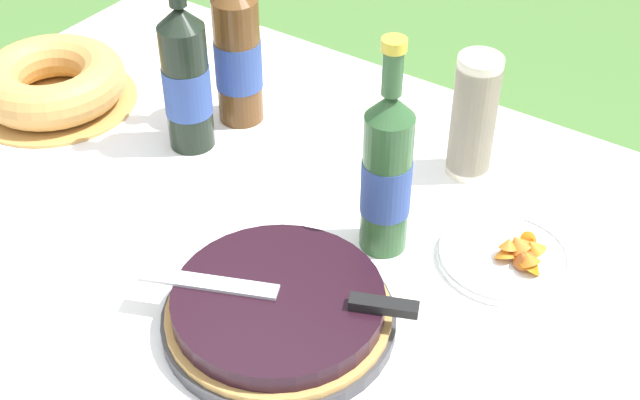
{
  "coord_description": "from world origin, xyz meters",
  "views": [
    {
      "loc": [
        0.58,
        -0.74,
        1.6
      ],
      "look_at": [
        0.0,
        0.11,
        0.78
      ],
      "focal_mm": 50.0,
      "sensor_mm": 36.0,
      "label": 1
    }
  ],
  "objects_px": {
    "serving_knife": "(300,295)",
    "cider_bottle_green": "(387,173)",
    "berry_tart": "(279,310)",
    "juice_bottle_red": "(186,78)",
    "bundt_cake": "(52,82)",
    "cider_bottle_amber": "(238,52)",
    "snack_plate_left": "(508,255)",
    "cup_stack": "(474,117)"
  },
  "relations": [
    {
      "from": "cider_bottle_green",
      "to": "bundt_cake",
      "type": "bearing_deg",
      "value": -179.73
    },
    {
      "from": "bundt_cake",
      "to": "snack_plate_left",
      "type": "relative_size",
      "value": 1.5
    },
    {
      "from": "bundt_cake",
      "to": "cider_bottle_amber",
      "type": "xyz_separation_m",
      "value": [
        0.31,
        0.15,
        0.09
      ]
    },
    {
      "from": "cup_stack",
      "to": "snack_plate_left",
      "type": "distance_m",
      "value": 0.24
    },
    {
      "from": "bundt_cake",
      "to": "cider_bottle_amber",
      "type": "distance_m",
      "value": 0.36
    },
    {
      "from": "cider_bottle_green",
      "to": "snack_plate_left",
      "type": "xyz_separation_m",
      "value": [
        0.17,
        0.07,
        -0.12
      ]
    },
    {
      "from": "cider_bottle_green",
      "to": "cider_bottle_amber",
      "type": "height_order",
      "value": "cider_bottle_amber"
    },
    {
      "from": "serving_knife",
      "to": "snack_plate_left",
      "type": "xyz_separation_m",
      "value": [
        0.17,
        0.28,
        -0.05
      ]
    },
    {
      "from": "bundt_cake",
      "to": "cup_stack",
      "type": "height_order",
      "value": "cup_stack"
    },
    {
      "from": "cup_stack",
      "to": "juice_bottle_red",
      "type": "height_order",
      "value": "juice_bottle_red"
    },
    {
      "from": "berry_tart",
      "to": "bundt_cake",
      "type": "relative_size",
      "value": 1.06
    },
    {
      "from": "cup_stack",
      "to": "cider_bottle_green",
      "type": "xyz_separation_m",
      "value": [
        -0.02,
        -0.23,
        0.03
      ]
    },
    {
      "from": "juice_bottle_red",
      "to": "snack_plate_left",
      "type": "relative_size",
      "value": 1.72
    },
    {
      "from": "serving_knife",
      "to": "bundt_cake",
      "type": "distance_m",
      "value": 0.73
    },
    {
      "from": "cider_bottle_green",
      "to": "snack_plate_left",
      "type": "bearing_deg",
      "value": 22.11
    },
    {
      "from": "serving_knife",
      "to": "berry_tart",
      "type": "bearing_deg",
      "value": 0.0
    },
    {
      "from": "berry_tart",
      "to": "snack_plate_left",
      "type": "bearing_deg",
      "value": 55.38
    },
    {
      "from": "serving_knife",
      "to": "cider_bottle_green",
      "type": "xyz_separation_m",
      "value": [
        0.0,
        0.21,
        0.07
      ]
    },
    {
      "from": "cup_stack",
      "to": "juice_bottle_red",
      "type": "relative_size",
      "value": 0.63
    },
    {
      "from": "bundt_cake",
      "to": "berry_tart",
      "type": "bearing_deg",
      "value": -18.0
    },
    {
      "from": "cider_bottle_amber",
      "to": "juice_bottle_red",
      "type": "height_order",
      "value": "cider_bottle_amber"
    },
    {
      "from": "snack_plate_left",
      "to": "serving_knife",
      "type": "bearing_deg",
      "value": -121.88
    },
    {
      "from": "bundt_cake",
      "to": "cider_bottle_amber",
      "type": "bearing_deg",
      "value": 26.32
    },
    {
      "from": "serving_knife",
      "to": "bundt_cake",
      "type": "bearing_deg",
      "value": -39.36
    },
    {
      "from": "bundt_cake",
      "to": "cider_bottle_green",
      "type": "xyz_separation_m",
      "value": [
        0.7,
        0.0,
        0.09
      ]
    },
    {
      "from": "cup_stack",
      "to": "cider_bottle_amber",
      "type": "height_order",
      "value": "cider_bottle_amber"
    },
    {
      "from": "cider_bottle_green",
      "to": "cider_bottle_amber",
      "type": "bearing_deg",
      "value": 158.65
    },
    {
      "from": "berry_tart",
      "to": "juice_bottle_red",
      "type": "distance_m",
      "value": 0.47
    },
    {
      "from": "snack_plate_left",
      "to": "berry_tart",
      "type": "bearing_deg",
      "value": -124.62
    },
    {
      "from": "snack_plate_left",
      "to": "cider_bottle_green",
      "type": "bearing_deg",
      "value": -157.89
    },
    {
      "from": "cup_stack",
      "to": "snack_plate_left",
      "type": "xyz_separation_m",
      "value": [
        0.15,
        -0.17,
        -0.09
      ]
    },
    {
      "from": "serving_knife",
      "to": "cup_stack",
      "type": "bearing_deg",
      "value": -115.96
    },
    {
      "from": "berry_tart",
      "to": "snack_plate_left",
      "type": "distance_m",
      "value": 0.35
    },
    {
      "from": "cider_bottle_green",
      "to": "cup_stack",
      "type": "bearing_deg",
      "value": 84.82
    },
    {
      "from": "bundt_cake",
      "to": "snack_plate_left",
      "type": "height_order",
      "value": "bundt_cake"
    },
    {
      "from": "cup_stack",
      "to": "juice_bottle_red",
      "type": "bearing_deg",
      "value": -155.5
    },
    {
      "from": "serving_knife",
      "to": "juice_bottle_red",
      "type": "distance_m",
      "value": 0.48
    },
    {
      "from": "cup_stack",
      "to": "snack_plate_left",
      "type": "bearing_deg",
      "value": -47.81
    },
    {
      "from": "berry_tart",
      "to": "snack_plate_left",
      "type": "xyz_separation_m",
      "value": [
        0.2,
        0.29,
        -0.02
      ]
    },
    {
      "from": "berry_tart",
      "to": "bundt_cake",
      "type": "distance_m",
      "value": 0.71
    },
    {
      "from": "serving_knife",
      "to": "juice_bottle_red",
      "type": "relative_size",
      "value": 1.04
    },
    {
      "from": "berry_tart",
      "to": "juice_bottle_red",
      "type": "bearing_deg",
      "value": 145.33
    }
  ]
}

